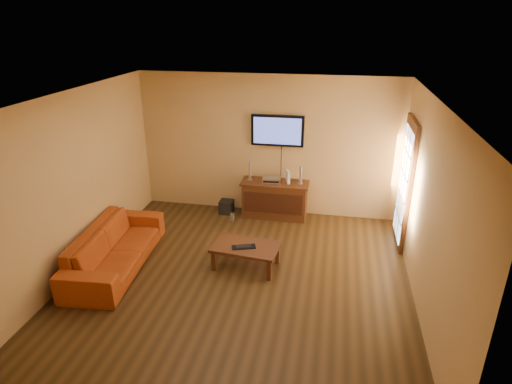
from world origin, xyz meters
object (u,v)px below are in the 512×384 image
(coffee_table, at_px, (246,248))
(av_receiver, at_px, (272,180))
(speaker_left, at_px, (250,172))
(game_console, at_px, (288,177))
(media_console, at_px, (275,199))
(speaker_right, at_px, (301,176))
(sofa, at_px, (114,241))
(subwoofer, at_px, (226,207))
(keyboard, at_px, (244,247))
(television, at_px, (277,131))
(bottle, at_px, (232,218))

(coffee_table, relative_size, av_receiver, 3.12)
(speaker_left, relative_size, game_console, 1.51)
(media_console, relative_size, av_receiver, 3.76)
(speaker_right, distance_m, game_console, 0.24)
(sofa, bearing_deg, subwoofer, -33.30)
(speaker_right, height_order, keyboard, speaker_right)
(television, height_order, keyboard, television)
(speaker_left, xyz_separation_m, game_console, (0.74, -0.01, -0.05))
(speaker_left, height_order, keyboard, speaker_left)
(coffee_table, xyz_separation_m, bottle, (-0.59, 1.47, -0.23))
(media_console, relative_size, keyboard, 3.33)
(television, height_order, game_console, television)
(speaker_right, bearing_deg, television, 158.02)
(bottle, xyz_separation_m, keyboard, (0.57, -1.53, 0.29))
(subwoofer, height_order, keyboard, keyboard)
(av_receiver, bearing_deg, sofa, -136.91)
(coffee_table, bearing_deg, av_receiver, 87.00)
(speaker_left, xyz_separation_m, keyboard, (0.31, -1.98, -0.50))
(subwoofer, bearing_deg, sofa, -118.19)
(speaker_right, bearing_deg, subwoofer, -178.31)
(subwoofer, bearing_deg, bottle, -61.59)
(av_receiver, height_order, subwoofer, av_receiver)
(media_console, xyz_separation_m, game_console, (0.24, 0.02, 0.48))
(television, distance_m, speaker_left, 0.95)
(coffee_table, bearing_deg, sofa, -170.21)
(speaker_left, bearing_deg, television, 19.95)
(television, distance_m, bottle, 1.86)
(sofa, height_order, speaker_right, speaker_right)
(television, bearing_deg, bottle, -140.38)
(media_console, distance_m, sofa, 3.12)
(subwoofer, relative_size, keyboard, 0.67)
(game_console, height_order, bottle, game_console)
(coffee_table, bearing_deg, bottle, 111.80)
(sofa, bearing_deg, bottle, -42.49)
(television, xyz_separation_m, bottle, (-0.76, -0.63, -1.57))
(keyboard, bearing_deg, television, 85.03)
(media_console, bearing_deg, coffee_table, -95.10)
(television, distance_m, sofa, 3.50)
(speaker_left, bearing_deg, keyboard, -81.23)
(game_console, bearing_deg, coffee_table, -121.86)
(coffee_table, height_order, sofa, sofa)
(speaker_left, distance_m, keyboard, 2.06)
(television, relative_size, game_console, 4.09)
(television, height_order, coffee_table, television)
(television, height_order, subwoofer, television)
(sofa, bearing_deg, av_receiver, -47.55)
(coffee_table, relative_size, subwoofer, 4.10)
(subwoofer, bearing_deg, av_receiver, 3.80)
(av_receiver, bearing_deg, bottle, -151.29)
(television, height_order, speaker_left, television)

